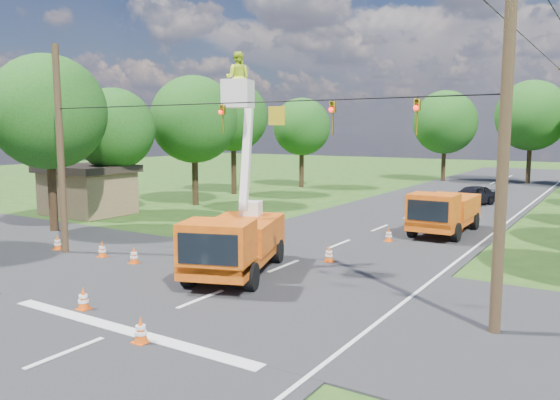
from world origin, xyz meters
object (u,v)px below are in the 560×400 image
Objects in this scene: second_truck at (444,211)px; tree_far_b at (532,116)px; tree_left_b at (48,112)px; distant_car at (472,195)px; tree_left_e at (233,117)px; ground_worker at (192,258)px; traffic_cone_0 at (83,299)px; traffic_cone_2 at (329,254)px; traffic_cone_7 at (461,225)px; shed at (88,189)px; traffic_cone_1 at (141,330)px; traffic_cone_6 at (58,243)px; bucket_truck at (235,229)px; traffic_cone_5 at (102,249)px; tree_left_c at (113,129)px; tree_left_f at (302,127)px; traffic_cone_4 at (134,255)px; pole_left at (60,151)px; traffic_cone_3 at (389,235)px; pole_right_near at (504,141)px; tree_far_a at (445,122)px; tree_left_d at (194,120)px.

second_truck is 32.20m from tree_far_b.
distant_car is at bearing 53.71° from tree_left_b.
tree_left_e is (-2.30, 19.00, 0.18)m from tree_left_b.
tree_far_b is at bearing 44.87° from ground_worker.
traffic_cone_2 is at bearing 69.29° from traffic_cone_0.
shed reaches higher than traffic_cone_7.
tree_far_b is (17.50, 42.00, 0.50)m from tree_left_b.
traffic_cone_6 is (-11.27, 5.69, 0.00)m from traffic_cone_1.
traffic_cone_7 is (4.83, 13.58, -1.40)m from bucket_truck.
bucket_truck is 11.58× the size of traffic_cone_2.
traffic_cone_0 is 1.00× the size of traffic_cone_5.
traffic_cone_5 is (-5.04, 4.90, 0.00)m from traffic_cone_0.
traffic_cone_0 is 0.07× the size of tree_far_b.
traffic_cone_5 is 18.29m from traffic_cone_7.
tree_left_c is at bearing 136.22° from traffic_cone_5.
ground_worker is 0.20× the size of tree_left_f.
traffic_cone_1 is 0.13× the size of shed.
traffic_cone_7 is at bearing 32.21° from tree_left_b.
traffic_cone_4 is at bearing -2.07° from traffic_cone_5.
second_truck is at bearing -112.62° from traffic_cone_7.
shed is at bearing 124.99° from tree_left_b.
pole_left is 12.02m from shed.
traffic_cone_3 is 0.07× the size of tree_far_b.
traffic_cone_5 is at bearing 135.79° from traffic_cone_0.
traffic_cone_1 is 10.25m from traffic_cone_5.
pole_right_near is (6.46, -25.52, 4.38)m from distant_car.
shed is at bearing -94.90° from tree_left_e.
traffic_cone_1 is at bearing -26.78° from traffic_cone_6.
shed is (-17.12, 6.96, -0.14)m from bucket_truck.
shed is (-21.95, -6.62, 1.26)m from traffic_cone_7.
traffic_cone_1 and traffic_cone_3 have the same top height.
traffic_cone_6 is 0.08× the size of tree_left_f.
pole_right_near is at bearing -52.16° from tree_left_f.
pole_left is at bearing -95.97° from tree_far_a.
distant_car is at bearing 87.60° from traffic_cone_2.
traffic_cone_6 is at bearing -179.24° from traffic_cone_4.
tree_left_f is at bearing 107.51° from traffic_cone_4.
tree_left_c is at bearing 133.05° from bucket_truck.
second_truck is at bearing 63.70° from traffic_cone_3.
pole_left is at bearing -177.21° from traffic_cone_4.
distant_car is at bearing 10.58° from tree_left_e.
tree_left_f is at bearing 90.64° from tree_left_b.
bucket_truck reaches higher than traffic_cone_2.
pole_left is (-2.11, -0.27, 4.14)m from traffic_cone_5.
traffic_cone_4 is at bearing -100.62° from tree_far_b.
bucket_truck reaches higher than distant_car.
tree_left_e is at bearing -130.72° from tree_far_b.
traffic_cone_5 is at bearing -62.68° from tree_left_d.
tree_far_a is at bearing 71.31° from tree_left_c.
traffic_cone_7 is at bearing 15.37° from tree_left_c.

